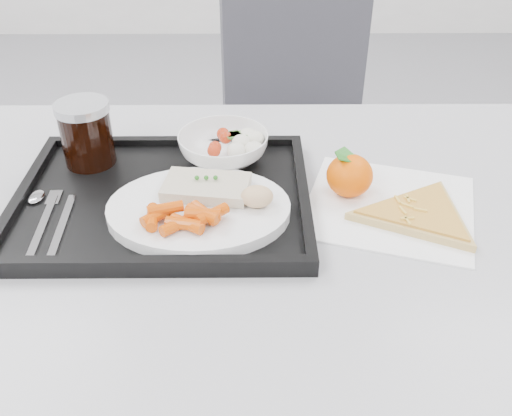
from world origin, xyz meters
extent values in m
cube|color=#B3B3B5|center=(0.00, 0.30, 0.73)|extent=(1.20, 0.80, 0.03)
cylinder|color=#47474C|center=(-0.54, 0.64, 0.36)|extent=(0.04, 0.04, 0.72)
cylinder|color=#47474C|center=(0.54, 0.64, 0.36)|extent=(0.04, 0.04, 0.72)
cube|color=#3B3B42|center=(0.14, 0.94, 0.45)|extent=(0.52, 0.52, 0.04)
cube|color=#3B3B42|center=(0.14, 1.13, 0.70)|extent=(0.41, 0.14, 0.46)
cylinder|color=#47474C|center=(-0.04, 0.76, 0.21)|extent=(0.03, 0.03, 0.43)
cylinder|color=#47474C|center=(0.32, 0.76, 0.21)|extent=(0.03, 0.03, 0.43)
cylinder|color=#47474C|center=(-0.04, 1.12, 0.21)|extent=(0.03, 0.03, 0.43)
cylinder|color=#47474C|center=(0.32, 1.12, 0.21)|extent=(0.03, 0.03, 0.43)
cube|color=black|center=(-0.12, 0.33, 0.76)|extent=(0.45, 0.35, 0.01)
cube|color=black|center=(-0.12, 0.50, 0.77)|extent=(0.45, 0.02, 0.01)
cube|color=black|center=(-0.12, 0.17, 0.77)|extent=(0.45, 0.02, 0.01)
cube|color=black|center=(0.09, 0.33, 0.77)|extent=(0.02, 0.32, 0.01)
cube|color=black|center=(-0.34, 0.33, 0.77)|extent=(0.02, 0.32, 0.01)
cylinder|color=white|center=(-0.06, 0.28, 0.77)|extent=(0.27, 0.27, 0.02)
cube|color=beige|center=(-0.05, 0.32, 0.79)|extent=(0.14, 0.09, 0.02)
sphere|color=#236B1C|center=(-0.07, 0.32, 0.81)|extent=(0.01, 0.01, 0.01)
sphere|color=#236B1C|center=(-0.05, 0.32, 0.81)|extent=(0.01, 0.01, 0.01)
sphere|color=#236B1C|center=(-0.04, 0.32, 0.81)|extent=(0.01, 0.01, 0.01)
ellipsoid|color=#E1B582|center=(0.02, 0.28, 0.80)|extent=(0.05, 0.05, 0.03)
imported|color=white|center=(-0.03, 0.45, 0.79)|extent=(0.15, 0.15, 0.05)
cylinder|color=black|center=(-0.26, 0.44, 0.81)|extent=(0.08, 0.08, 0.10)
cylinder|color=#A5A8AD|center=(-0.26, 0.44, 0.87)|extent=(0.09, 0.09, 0.01)
cube|color=silver|center=(-0.29, 0.26, 0.77)|extent=(0.02, 0.15, 0.00)
ellipsoid|color=silver|center=(-0.32, 0.33, 0.77)|extent=(0.03, 0.04, 0.01)
cube|color=silver|center=(-0.26, 0.26, 0.77)|extent=(0.02, 0.15, 0.00)
cube|color=silver|center=(-0.29, 0.33, 0.77)|extent=(0.02, 0.04, 0.00)
cube|color=white|center=(0.23, 0.32, 0.75)|extent=(0.31, 0.30, 0.00)
ellipsoid|color=#FF7100|center=(0.17, 0.36, 0.79)|extent=(0.09, 0.09, 0.07)
cube|color=#236B1C|center=(0.17, 0.36, 0.81)|extent=(0.05, 0.05, 0.02)
cube|color=#236B1C|center=(0.17, 0.36, 0.81)|extent=(0.05, 0.03, 0.02)
cylinder|color=tan|center=(0.27, 0.29, 0.76)|extent=(0.23, 0.23, 0.01)
cylinder|color=#AF1E13|center=(0.27, 0.29, 0.77)|extent=(0.20, 0.20, 0.00)
cube|color=#EABC47|center=(0.25, 0.31, 0.77)|extent=(0.00, 0.02, 0.00)
cube|color=#EABC47|center=(0.26, 0.28, 0.77)|extent=(0.02, 0.01, 0.00)
cube|color=#EABC47|center=(0.24, 0.31, 0.77)|extent=(0.01, 0.02, 0.00)
cube|color=#EABC47|center=(0.24, 0.28, 0.77)|extent=(0.01, 0.02, 0.00)
cube|color=#EABC47|center=(0.24, 0.26, 0.77)|extent=(0.01, 0.02, 0.00)
cube|color=#EABC47|center=(0.25, 0.31, 0.77)|extent=(0.02, 0.01, 0.00)
cube|color=#EABC47|center=(0.25, 0.30, 0.77)|extent=(0.02, 0.01, 0.00)
cube|color=#EABC47|center=(0.24, 0.26, 0.77)|extent=(0.02, 0.00, 0.00)
cylinder|color=#CA4604|center=(-0.04, 0.24, 0.80)|extent=(0.05, 0.05, 0.02)
cylinder|color=#CA4604|center=(-0.09, 0.22, 0.79)|extent=(0.05, 0.05, 0.02)
cylinder|color=#CA4604|center=(-0.12, 0.24, 0.79)|extent=(0.02, 0.05, 0.02)
cylinder|color=#CA4604|center=(-0.12, 0.24, 0.79)|extent=(0.05, 0.05, 0.02)
cylinder|color=#CA4604|center=(-0.05, 0.24, 0.80)|extent=(0.05, 0.04, 0.02)
cylinder|color=#CA4604|center=(-0.05, 0.25, 0.79)|extent=(0.04, 0.05, 0.02)
cylinder|color=#CA4604|center=(-0.05, 0.24, 0.80)|extent=(0.05, 0.02, 0.02)
cylinder|color=#CA4604|center=(-0.07, 0.22, 0.79)|extent=(0.05, 0.04, 0.02)
cylinder|color=#CA4604|center=(-0.08, 0.22, 0.79)|extent=(0.05, 0.03, 0.02)
cylinder|color=#CA4604|center=(-0.11, 0.25, 0.80)|extent=(0.05, 0.03, 0.02)
sphere|color=#B02B0F|center=(-0.05, 0.41, 0.80)|extent=(0.02, 0.02, 0.02)
sphere|color=#B02B0F|center=(-0.03, 0.47, 0.80)|extent=(0.02, 0.02, 0.02)
sphere|color=#B02B0F|center=(-0.03, 0.46, 0.80)|extent=(0.02, 0.02, 0.02)
sphere|color=#B02B0F|center=(-0.05, 0.42, 0.80)|extent=(0.02, 0.02, 0.02)
ellipsoid|color=silver|center=(0.01, 0.47, 0.80)|extent=(0.03, 0.03, 0.03)
ellipsoid|color=silver|center=(0.02, 0.46, 0.80)|extent=(0.03, 0.03, 0.03)
ellipsoid|color=silver|center=(0.00, 0.44, 0.80)|extent=(0.03, 0.03, 0.03)
ellipsoid|color=silver|center=(-0.01, 0.42, 0.80)|extent=(0.03, 0.03, 0.03)
ellipsoid|color=silver|center=(0.02, 0.42, 0.80)|extent=(0.03, 0.03, 0.03)
cube|color=#45782F|center=(-0.02, 0.46, 0.80)|extent=(0.03, 0.03, 0.00)
cube|color=#45782F|center=(0.00, 0.46, 0.80)|extent=(0.03, 0.03, 0.00)
cube|color=#45782F|center=(-0.02, 0.46, 0.80)|extent=(0.03, 0.03, 0.00)
camera|label=1|loc=(0.01, -0.40, 1.25)|focal=40.00mm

